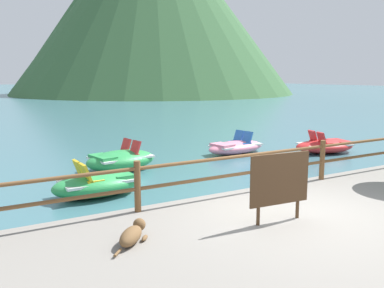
# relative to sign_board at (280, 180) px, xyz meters

# --- Properties ---
(ground_plane) EXTENTS (200.00, 200.00, 0.00)m
(ground_plane) POSITION_rel_sign_board_xyz_m (0.51, 40.15, -1.13)
(ground_plane) COLOR #3D6B75
(dock_railing) EXTENTS (23.92, 0.12, 0.95)m
(dock_railing) POSITION_rel_sign_board_xyz_m (0.51, 1.70, -0.15)
(dock_railing) COLOR brown
(dock_railing) RESTS_ON promenade_dock
(sign_board) EXTENTS (1.18, 0.14, 1.19)m
(sign_board) POSITION_rel_sign_board_xyz_m (0.00, 0.00, 0.00)
(sign_board) COLOR beige
(sign_board) RESTS_ON promenade_dock
(dog_resting) EXTENTS (0.80, 0.81, 0.26)m
(dog_resting) POSITION_rel_sign_board_xyz_m (-2.50, 0.43, -0.61)
(dog_resting) COLOR brown
(dog_resting) RESTS_ON promenade_dock
(pedal_boat_0) EXTENTS (2.56, 1.79, 0.83)m
(pedal_boat_0) POSITION_rel_sign_board_xyz_m (7.36, 5.62, -0.87)
(pedal_boat_0) COLOR red
(pedal_boat_0) RESTS_ON ground
(pedal_boat_2) EXTENTS (2.64, 1.49, 0.82)m
(pedal_boat_2) POSITION_rel_sign_board_xyz_m (4.33, 7.15, -0.88)
(pedal_boat_2) COLOR pink
(pedal_boat_2) RESTS_ON ground
(pedal_boat_3) EXTENTS (2.21, 1.30, 0.88)m
(pedal_boat_3) POSITION_rel_sign_board_xyz_m (-1.80, 4.37, -0.83)
(pedal_boat_3) COLOR green
(pedal_boat_3) RESTS_ON ground
(pedal_boat_4) EXTENTS (2.45, 1.75, 0.91)m
(pedal_boat_4) POSITION_rel_sign_board_xyz_m (-0.32, 6.73, -0.81)
(pedal_boat_4) COLOR green
(pedal_boat_4) RESTS_ON ground
(cliff_headland) EXTENTS (44.41, 44.41, 29.33)m
(cliff_headland) POSITION_rel_sign_board_xyz_m (23.03, 58.08, 12.63)
(cliff_headland) COLOR #386038
(cliff_headland) RESTS_ON ground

